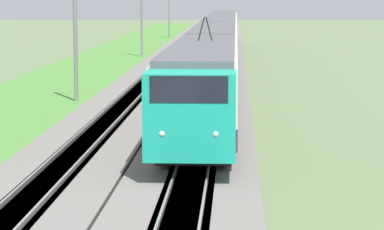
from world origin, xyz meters
name	(u,v)px	position (x,y,z in m)	size (l,w,h in m)	color
ballast_main	(141,90)	(50.00, 0.00, 0.15)	(240.00, 4.40, 0.30)	slate
ballast_adjacent	(213,90)	(50.00, -4.50, 0.15)	(240.00, 4.40, 0.30)	slate
track_main	(141,90)	(50.00, 0.00, 0.16)	(240.00, 1.57, 0.45)	#4C4238
track_adjacent	(213,90)	(50.00, -4.50, 0.16)	(240.00, 1.57, 0.45)	#4C4238
grass_verge	(53,91)	(50.00, 5.58, 0.06)	(240.00, 8.46, 0.12)	#4C8438
passenger_train	(218,42)	(64.74, -4.50, 2.38)	(86.96, 3.00, 5.07)	#19A88E
catenary_mast_mid	(76,32)	(44.25, 2.99, 4.01)	(0.22, 2.56, 7.74)	slate
catenary_mast_far	(142,17)	(80.14, 2.99, 3.84)	(0.22, 2.56, 7.40)	slate
catenary_mast_distant	(170,11)	(116.02, 2.99, 3.76)	(0.22, 2.56, 7.26)	slate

